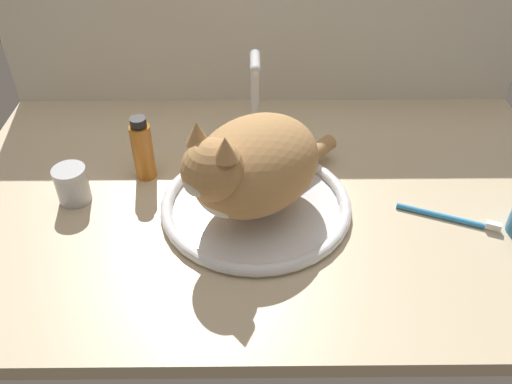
{
  "coord_description": "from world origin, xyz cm",
  "views": [
    {
      "loc": [
        -2.89,
        -78.1,
        67.78
      ],
      "look_at": [
        -2.23,
        -3.76,
        7.0
      ],
      "focal_mm": 37.1,
      "sensor_mm": 36.0,
      "label": 1
    }
  ],
  "objects_px": {
    "metal_jar": "(72,185)",
    "toothbrush": "(450,217)",
    "sink_basin": "(256,205)",
    "amber_bottle": "(143,150)",
    "cat": "(249,166)",
    "faucet": "(255,113)"
  },
  "relations": [
    {
      "from": "metal_jar",
      "to": "cat",
      "type": "bearing_deg",
      "value": -7.16
    },
    {
      "from": "amber_bottle",
      "to": "sink_basin",
      "type": "bearing_deg",
      "value": -25.32
    },
    {
      "from": "faucet",
      "to": "cat",
      "type": "relative_size",
      "value": 0.65
    },
    {
      "from": "cat",
      "to": "toothbrush",
      "type": "height_order",
      "value": "cat"
    },
    {
      "from": "metal_jar",
      "to": "toothbrush",
      "type": "relative_size",
      "value": 0.42
    },
    {
      "from": "metal_jar",
      "to": "amber_bottle",
      "type": "relative_size",
      "value": 0.54
    },
    {
      "from": "cat",
      "to": "metal_jar",
      "type": "height_order",
      "value": "cat"
    },
    {
      "from": "metal_jar",
      "to": "toothbrush",
      "type": "distance_m",
      "value": 0.7
    },
    {
      "from": "metal_jar",
      "to": "faucet",
      "type": "bearing_deg",
      "value": 27.26
    },
    {
      "from": "sink_basin",
      "to": "metal_jar",
      "type": "bearing_deg",
      "value": 175.09
    },
    {
      "from": "sink_basin",
      "to": "toothbrush",
      "type": "xyz_separation_m",
      "value": [
        0.35,
        -0.03,
        -0.0
      ]
    },
    {
      "from": "faucet",
      "to": "metal_jar",
      "type": "height_order",
      "value": "faucet"
    },
    {
      "from": "sink_basin",
      "to": "toothbrush",
      "type": "distance_m",
      "value": 0.35
    },
    {
      "from": "sink_basin",
      "to": "metal_jar",
      "type": "relative_size",
      "value": 4.9
    },
    {
      "from": "faucet",
      "to": "amber_bottle",
      "type": "distance_m",
      "value": 0.24
    },
    {
      "from": "faucet",
      "to": "metal_jar",
      "type": "xyz_separation_m",
      "value": [
        -0.34,
        -0.18,
        -0.05
      ]
    },
    {
      "from": "toothbrush",
      "to": "sink_basin",
      "type": "bearing_deg",
      "value": 174.35
    },
    {
      "from": "cat",
      "to": "metal_jar",
      "type": "xyz_separation_m",
      "value": [
        -0.33,
        0.04,
        -0.07
      ]
    },
    {
      "from": "faucet",
      "to": "cat",
      "type": "height_order",
      "value": "cat"
    },
    {
      "from": "sink_basin",
      "to": "amber_bottle",
      "type": "xyz_separation_m",
      "value": [
        -0.22,
        0.1,
        0.05
      ]
    },
    {
      "from": "amber_bottle",
      "to": "metal_jar",
      "type": "bearing_deg",
      "value": -148.81
    },
    {
      "from": "sink_basin",
      "to": "cat",
      "type": "distance_m",
      "value": 0.1
    }
  ]
}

